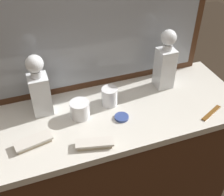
% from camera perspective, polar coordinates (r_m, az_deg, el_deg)
% --- Properties ---
extents(dresser, '(1.30, 0.50, 0.83)m').
position_cam_1_polar(dresser, '(1.63, 0.00, -13.69)').
color(dresser, '#472816').
rests_on(dresser, ground_plane).
extents(dresser_mirror, '(1.15, 0.03, 0.60)m').
position_cam_1_polar(dresser_mirror, '(1.35, -3.37, 13.09)').
color(dresser_mirror, '#472816').
rests_on(dresser_mirror, dresser).
extents(crystal_decanter_far_right, '(0.08, 0.08, 0.31)m').
position_cam_1_polar(crystal_decanter_far_right, '(1.45, 10.63, 6.59)').
color(crystal_decanter_far_right, white).
rests_on(crystal_decanter_far_right, dresser).
extents(crystal_decanter_right, '(0.09, 0.09, 0.30)m').
position_cam_1_polar(crystal_decanter_right, '(1.30, -14.37, 1.46)').
color(crystal_decanter_right, white).
rests_on(crystal_decanter_right, dresser).
extents(crystal_tumbler_far_right, '(0.08, 0.08, 0.09)m').
position_cam_1_polar(crystal_tumbler_far_right, '(1.35, -0.49, 0.16)').
color(crystal_tumbler_far_right, white).
rests_on(crystal_tumbler_far_right, dresser).
extents(crystal_tumbler_left, '(0.09, 0.09, 0.08)m').
position_cam_1_polar(crystal_tumbler_left, '(1.29, -6.46, -2.45)').
color(crystal_tumbler_left, white).
rests_on(crystal_tumbler_left, dresser).
extents(silver_brush_front, '(0.16, 0.08, 0.02)m').
position_cam_1_polar(silver_brush_front, '(1.17, -3.54, -9.17)').
color(silver_brush_front, '#B7A88C').
rests_on(silver_brush_front, dresser).
extents(silver_brush_far_right, '(0.16, 0.09, 0.02)m').
position_cam_1_polar(silver_brush_far_right, '(1.22, -15.57, -8.48)').
color(silver_brush_far_right, '#B7A88C').
rests_on(silver_brush_far_right, dresser).
extents(porcelain_dish, '(0.07, 0.07, 0.01)m').
position_cam_1_polar(porcelain_dish, '(1.29, 1.95, -3.89)').
color(porcelain_dish, '#33478C').
rests_on(porcelain_dish, dresser).
extents(tortoiseshell_comb, '(0.14, 0.08, 0.01)m').
position_cam_1_polar(tortoiseshell_comb, '(1.40, 19.38, -2.85)').
color(tortoiseshell_comb, brown).
rests_on(tortoiseshell_comb, dresser).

